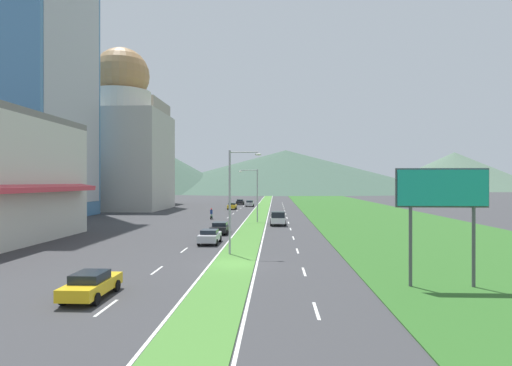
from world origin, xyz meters
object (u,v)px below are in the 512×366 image
Objects in this scene: car_3 at (210,236)px; motorcycle_rider at (211,215)px; street_lamp_near at (233,195)px; car_5 at (240,202)px; street_lamp_mid at (255,191)px; car_4 at (220,228)px; car_2 at (250,203)px; car_0 at (91,284)px; office_tower at (14,21)px; pickup_truck_0 at (278,218)px; billboard_roadside at (442,195)px; car_1 at (232,206)px.

motorcycle_rider is (-4.10, 28.09, 0.00)m from car_3.
street_lamp_near is 80.64m from car_5.
street_lamp_mid reaches higher than car_4.
car_0 is at bearing 177.84° from car_2.
office_tower is 56.29m from pickup_truck_0.
motorcycle_rider is at bearing -0.31° from office_tower.
motorcycle_rider is at bearing 1.09° from car_0.
car_5 is at bearing -169.72° from pickup_truck_0.
car_2 is at bearing -171.62° from pickup_truck_0.
car_3 is (-3.01, 6.37, -4.35)m from street_lamp_near.
car_4 is at bearing -177.28° from car_5.
billboard_roadside is 1.29× the size of pickup_truck_0.
office_tower reaches higher than car_3.
car_5 is at bearing -0.40° from car_1.
office_tower reaches higher than street_lamp_near.
car_5 is at bearing 97.31° from street_lamp_mid.
motorcycle_rider is (-20.37, 45.14, -4.65)m from billboard_roadside.
billboard_roadside is (54.19, -45.33, -28.23)m from office_tower.
motorcycle_rider reaches higher than car_4.
office_tower is 62.26m from car_2.
car_1 is 1.04× the size of car_2.
pickup_truck_0 reaches higher than motorcycle_rider.
car_1 is 45.47m from car_4.
office_tower reaches higher than car_4.
car_3 is at bearing 133.65° from billboard_roadside.
car_2 is at bearing -0.06° from car_4.
car_1 is 0.99× the size of car_3.
motorcycle_rider is at bearing -130.94° from pickup_truck_0.
street_lamp_near is at bearing -177.63° from car_2.
car_4 is at bearing -33.89° from pickup_truck_0.
pickup_truck_0 is (6.91, 18.54, 0.24)m from car_3.
motorcycle_rider is at bearing 173.62° from car_2.
street_lamp_near is 60.44m from car_1.
car_4 is 20.27m from motorcycle_rider.
car_2 reaches higher than car_5.
car_0 is 0.93× the size of car_4.
street_lamp_near is 29.14m from street_lamp_mid.
street_lamp_mid reaches higher than pickup_truck_0.
street_lamp_near reaches higher than car_5.
billboard_roadside is 1.59× the size of car_1.
car_2 is at bearing 44.14° from office_tower.
street_lamp_near is at bearing -174.02° from car_1.
car_1 reaches higher than car_5.
pickup_truck_0 is (3.90, 24.91, -4.11)m from street_lamp_near.
office_tower is 66.14m from car_5.
car_1 is at bearing -163.80° from pickup_truck_0.
car_2 is 65.11m from car_3.
street_lamp_mid is 1.73× the size of car_5.
street_lamp_near is at bearing -154.73° from car_3.
billboard_roadside is at bearing -167.96° from car_5.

